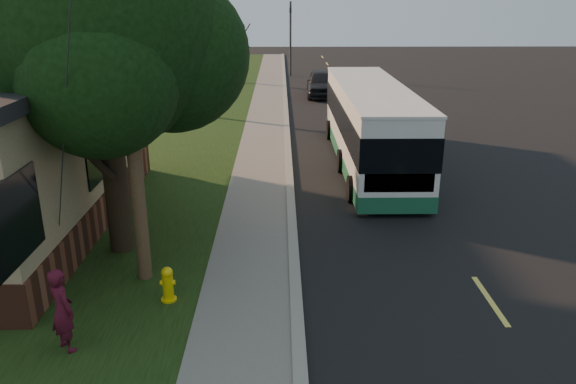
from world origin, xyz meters
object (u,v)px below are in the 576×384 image
(traffic_signal, at_px, (290,34))
(skateboarder, at_px, (62,310))
(utility_pole, at_px, (126,67))
(distant_car, at_px, (322,83))
(bare_tree_near, at_px, (216,76))
(bare_tree_far, at_px, (241,55))
(leafy_tree, at_px, (103,33))
(fire_hydrant, at_px, (168,284))
(transit_bus, at_px, (370,124))

(traffic_signal, xyz_separation_m, skateboarder, (-4.58, -35.64, -2.32))
(utility_pole, height_order, distant_car, utility_pole)
(utility_pole, xyz_separation_m, distant_car, (5.61, 23.83, -3.83))
(bare_tree_near, relative_size, bare_tree_far, 1.07)
(bare_tree_far, height_order, traffic_signal, traffic_signal)
(utility_pole, height_order, traffic_signal, utility_pole)
(traffic_signal, height_order, skateboarder, traffic_signal)
(traffic_signal, bearing_deg, distant_car, -78.90)
(leafy_tree, distance_m, traffic_signal, 31.76)
(leafy_tree, bearing_deg, bare_tree_far, 87.55)
(skateboarder, height_order, distant_car, skateboarder)
(fire_hydrant, bearing_deg, transit_bus, 60.46)
(leafy_tree, xyz_separation_m, traffic_signal, (4.67, 31.35, -2.00))
(bare_tree_far, distance_m, traffic_signal, 5.44)
(traffic_signal, height_order, distant_car, traffic_signal)
(utility_pole, relative_size, traffic_signal, 1.65)
(traffic_signal, bearing_deg, leafy_tree, -98.47)
(leafy_tree, bearing_deg, utility_pole, -62.40)
(distant_car, bearing_deg, utility_pole, -101.29)
(bare_tree_near, height_order, bare_tree_far, bare_tree_near)
(utility_pole, height_order, bare_tree_far, utility_pole)
(bare_tree_far, relative_size, distant_car, 0.86)
(bare_tree_near, bearing_deg, utility_pole, -89.34)
(transit_bus, bearing_deg, skateboarder, -121.58)
(fire_hydrant, relative_size, traffic_signal, 0.13)
(traffic_signal, bearing_deg, bare_tree_far, -131.19)
(transit_bus, height_order, skateboarder, transit_bus)
(leafy_tree, distance_m, bare_tree_far, 27.56)
(leafy_tree, relative_size, transit_bus, 0.72)
(utility_pole, distance_m, traffic_signal, 33.26)
(traffic_signal, distance_m, transit_bus, 24.37)
(leafy_tree, height_order, skateboarder, leafy_tree)
(leafy_tree, bearing_deg, fire_hydrant, -59.33)
(bare_tree_near, height_order, skateboarder, bare_tree_near)
(distant_car, bearing_deg, transit_bus, -85.54)
(utility_pole, distance_m, transit_bus, 11.25)
(leafy_tree, bearing_deg, transit_bus, 45.13)
(transit_bus, bearing_deg, leafy_tree, -134.87)
(fire_hydrant, relative_size, bare_tree_far, 0.18)
(utility_pole, relative_size, transit_bus, 0.84)
(distant_car, bearing_deg, bare_tree_near, -128.44)
(fire_hydrant, bearing_deg, distant_car, 78.83)
(fire_hydrant, xyz_separation_m, bare_tree_near, (-0.90, 18.00, 1.72))
(distant_car, bearing_deg, skateboarder, -101.61)
(bare_tree_near, relative_size, skateboarder, 2.77)
(skateboarder, bearing_deg, bare_tree_far, -51.00)
(utility_pole, xyz_separation_m, bare_tree_far, (0.31, 29.01, -2.63))
(utility_pole, bearing_deg, bare_tree_far, 89.40)
(utility_pole, height_order, bare_tree_near, utility_pole)
(utility_pole, relative_size, bare_tree_far, 2.25)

